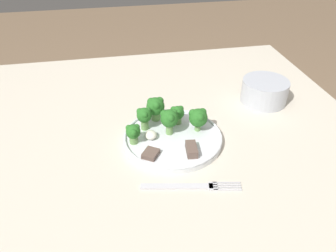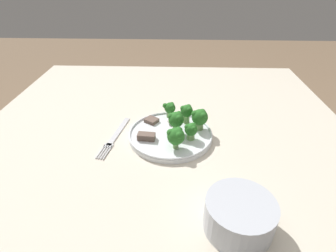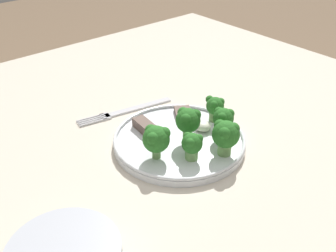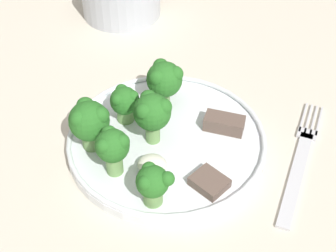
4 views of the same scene
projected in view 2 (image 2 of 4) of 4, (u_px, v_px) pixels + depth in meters
table at (165, 155)px, 0.84m from camera, size 1.12×1.09×0.74m
dinner_plate at (170, 135)px, 0.75m from camera, size 0.24×0.24×0.02m
fork at (115, 136)px, 0.75m from camera, size 0.06×0.21×0.00m
cream_bowl at (239, 216)px, 0.48m from camera, size 0.13×0.13×0.07m
broccoli_floret_near_rim_left at (176, 120)px, 0.73m from camera, size 0.04×0.04×0.07m
broccoli_floret_center_left at (191, 130)px, 0.71m from camera, size 0.04×0.04×0.05m
broccoli_floret_back_left at (200, 117)px, 0.75m from camera, size 0.05×0.05×0.06m
broccoli_floret_front_left at (187, 111)px, 0.78m from camera, size 0.04×0.04×0.06m
broccoli_floret_center_back at (176, 136)px, 0.67m from camera, size 0.05×0.05×0.06m
broccoli_floret_mid_cluster at (170, 108)px, 0.81m from camera, size 0.04×0.03×0.05m
meat_slice_front_slice at (152, 120)px, 0.80m from camera, size 0.05×0.05×0.01m
meat_slice_middle_slice at (146, 137)px, 0.72m from camera, size 0.05×0.03×0.02m
sauce_dollop at (173, 121)px, 0.79m from camera, size 0.03×0.03×0.02m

